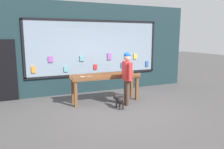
# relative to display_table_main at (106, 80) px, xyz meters

# --- Properties ---
(ground_plane) EXTENTS (40.00, 40.00, 0.00)m
(ground_plane) POSITION_rel_display_table_main_xyz_m (0.00, -0.87, -0.76)
(ground_plane) COLOR #474444
(shopfront_facade) EXTENTS (8.47, 0.29, 3.45)m
(shopfront_facade) POSITION_rel_display_table_main_xyz_m (-0.03, 1.52, 0.96)
(shopfront_facade) COLOR #192D33
(shopfront_facade) RESTS_ON ground_plane
(display_table_main) EXTENTS (2.37, 0.65, 0.95)m
(display_table_main) POSITION_rel_display_table_main_xyz_m (0.00, 0.00, 0.00)
(display_table_main) COLOR brown
(display_table_main) RESTS_ON ground_plane
(person_browsing) EXTENTS (0.30, 0.66, 1.71)m
(person_browsing) POSITION_rel_display_table_main_xyz_m (0.49, -0.62, 0.25)
(person_browsing) COLOR #4C382D
(person_browsing) RESTS_ON ground_plane
(small_dog) EXTENTS (0.23, 0.62, 0.40)m
(small_dog) POSITION_rel_display_table_main_xyz_m (0.12, -0.83, -0.49)
(small_dog) COLOR black
(small_dog) RESTS_ON ground_plane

